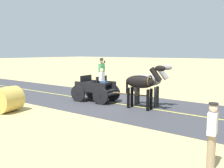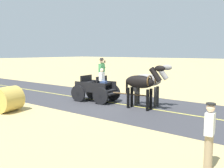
{
  "view_description": "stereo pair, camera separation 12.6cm",
  "coord_description": "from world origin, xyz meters",
  "px_view_note": "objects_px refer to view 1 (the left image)",
  "views": [
    {
      "loc": [
        10.84,
        8.57,
        2.84
      ],
      "look_at": [
        0.19,
        0.54,
        1.1
      ],
      "focal_mm": 39.49,
      "sensor_mm": 36.0,
      "label": 1
    },
    {
      "loc": [
        10.76,
        8.67,
        2.84
      ],
      "look_at": [
        0.19,
        0.54,
        1.1
      ],
      "focal_mm": 39.49,
      "sensor_mm": 36.0,
      "label": 2
    }
  ],
  "objects_px": {
    "hay_bale": "(7,99)",
    "horse_near_side": "(149,81)",
    "horse_drawn_carriage": "(97,87)",
    "pedestrian_walking": "(212,134)",
    "horse_off_side": "(142,83)"
  },
  "relations": [
    {
      "from": "horse_off_side",
      "to": "hay_bale",
      "type": "distance_m",
      "value": 6.53
    },
    {
      "from": "hay_bale",
      "to": "horse_drawn_carriage",
      "type": "bearing_deg",
      "value": 158.69
    },
    {
      "from": "horse_near_side",
      "to": "hay_bale",
      "type": "relative_size",
      "value": 1.84
    },
    {
      "from": "horse_drawn_carriage",
      "to": "horse_off_side",
      "type": "relative_size",
      "value": 2.04
    },
    {
      "from": "hay_bale",
      "to": "horse_near_side",
      "type": "bearing_deg",
      "value": 138.0
    },
    {
      "from": "horse_drawn_carriage",
      "to": "horse_near_side",
      "type": "bearing_deg",
      "value": 104.22
    },
    {
      "from": "horse_near_side",
      "to": "horse_off_side",
      "type": "bearing_deg",
      "value": 5.92
    },
    {
      "from": "horse_drawn_carriage",
      "to": "horse_off_side",
      "type": "distance_m",
      "value": 3.1
    },
    {
      "from": "pedestrian_walking",
      "to": "horse_near_side",
      "type": "bearing_deg",
      "value": -139.33
    },
    {
      "from": "horse_drawn_carriage",
      "to": "horse_near_side",
      "type": "relative_size",
      "value": 2.04
    },
    {
      "from": "horse_off_side",
      "to": "pedestrian_walking",
      "type": "distance_m",
      "value": 6.47
    },
    {
      "from": "horse_drawn_carriage",
      "to": "pedestrian_walking",
      "type": "bearing_deg",
      "value": 58.48
    },
    {
      "from": "pedestrian_walking",
      "to": "hay_bale",
      "type": "height_order",
      "value": "pedestrian_walking"
    },
    {
      "from": "horse_off_side",
      "to": "pedestrian_walking",
      "type": "bearing_deg",
      "value": 45.19
    },
    {
      "from": "horse_off_side",
      "to": "hay_bale",
      "type": "relative_size",
      "value": 1.84
    }
  ]
}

